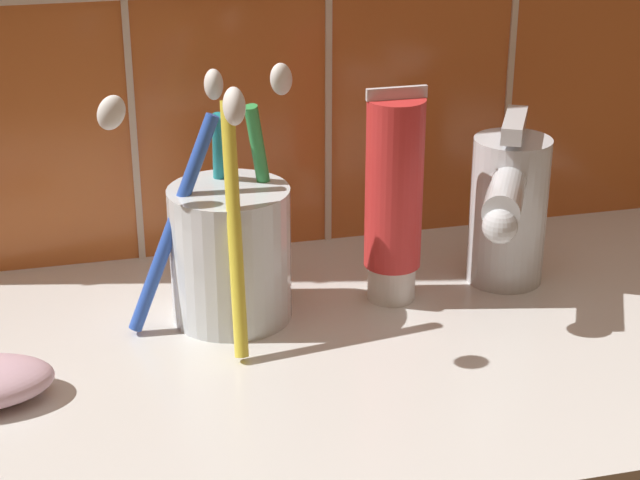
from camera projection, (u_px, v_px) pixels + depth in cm
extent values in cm
cube|color=silver|center=(370.00, 353.00, 70.42)|extent=(58.93, 34.79, 2.00)
cylinder|color=silver|center=(231.00, 254.00, 71.38)|extent=(8.12, 8.12, 9.23)
cylinder|color=green|center=(267.00, 203.00, 71.99)|extent=(3.56, 3.25, 14.40)
ellipsoid|color=white|center=(281.00, 79.00, 70.08)|extent=(2.45, 2.37, 2.51)
cylinder|color=teal|center=(220.00, 203.00, 72.94)|extent=(1.23, 4.33, 13.71)
ellipsoid|color=white|center=(214.00, 84.00, 71.64)|extent=(1.47, 2.27, 2.55)
cylinder|color=blue|center=(173.00, 224.00, 69.03)|extent=(6.93, 2.37, 14.21)
ellipsoid|color=white|center=(111.00, 113.00, 64.47)|extent=(2.65, 1.79, 2.69)
cylinder|color=yellow|center=(234.00, 230.00, 66.24)|extent=(1.33, 5.63, 15.57)
ellipsoid|color=white|center=(234.00, 106.00, 60.37)|extent=(1.47, 2.36, 2.60)
cylinder|color=white|center=(391.00, 281.00, 75.23)|extent=(3.36, 3.36, 2.61)
cylinder|color=red|center=(394.00, 184.00, 72.37)|extent=(3.95, 3.95, 11.89)
cube|color=silver|center=(397.00, 93.00, 69.87)|extent=(4.15, 0.36, 0.80)
cylinder|color=silver|center=(508.00, 211.00, 76.49)|extent=(5.52, 5.52, 10.76)
cylinder|color=silver|center=(506.00, 191.00, 71.56)|extent=(6.13, 8.59, 2.48)
sphere|color=silver|center=(500.00, 226.00, 68.13)|extent=(2.32, 2.32, 2.32)
cube|color=silver|center=(515.00, 125.00, 73.98)|extent=(4.05, 5.96, 1.20)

